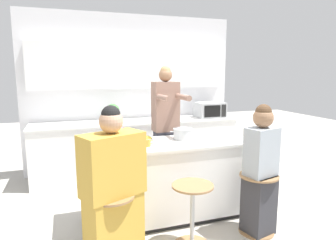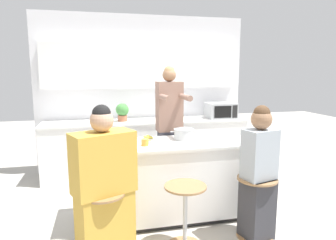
% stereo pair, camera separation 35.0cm
% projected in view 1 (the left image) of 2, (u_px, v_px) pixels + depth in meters
% --- Properties ---
extents(ground_plane, '(16.00, 16.00, 0.00)m').
position_uv_depth(ground_plane, '(170.00, 216.00, 3.62)').
color(ground_plane, '#B2ADA3').
extents(wall_back, '(3.67, 0.22, 2.70)m').
position_uv_depth(wall_back, '(132.00, 82.00, 5.22)').
color(wall_back, white).
rests_on(wall_back, ground_plane).
extents(back_counter, '(3.41, 0.71, 0.92)m').
position_uv_depth(back_counter, '(138.00, 147.00, 5.08)').
color(back_counter, white).
rests_on(back_counter, ground_plane).
extents(kitchen_island, '(1.95, 0.71, 0.92)m').
position_uv_depth(kitchen_island, '(170.00, 180.00, 3.55)').
color(kitchen_island, black).
rests_on(kitchen_island, ground_plane).
extents(bar_stool_leftmost, '(0.41, 0.41, 0.65)m').
position_uv_depth(bar_stool_leftmost, '(113.00, 224.00, 2.70)').
color(bar_stool_leftmost, '#997047').
rests_on(bar_stool_leftmost, ground_plane).
extents(bar_stool_center, '(0.41, 0.41, 0.65)m').
position_uv_depth(bar_stool_center, '(192.00, 211.00, 2.94)').
color(bar_stool_center, '#997047').
rests_on(bar_stool_center, ground_plane).
extents(bar_stool_rightmost, '(0.41, 0.41, 0.65)m').
position_uv_depth(bar_stool_rightmost, '(258.00, 199.00, 3.22)').
color(bar_stool_rightmost, '#997047').
rests_on(bar_stool_rightmost, ground_plane).
extents(person_cooking, '(0.35, 0.59, 1.81)m').
position_uv_depth(person_cooking, '(166.00, 133.00, 4.02)').
color(person_cooking, '#383842').
rests_on(person_cooking, ground_plane).
extents(person_wrapped_blanket, '(0.61, 0.48, 1.45)m').
position_uv_depth(person_wrapped_blanket, '(113.00, 191.00, 2.66)').
color(person_wrapped_blanket, gold).
rests_on(person_wrapped_blanket, ground_plane).
extents(person_seated_near, '(0.37, 0.33, 1.41)m').
position_uv_depth(person_seated_near, '(260.00, 174.00, 3.16)').
color(person_seated_near, '#333338').
rests_on(person_seated_near, ground_plane).
extents(cooking_pot, '(0.33, 0.24, 0.13)m').
position_uv_depth(cooking_pot, '(183.00, 134.00, 3.62)').
color(cooking_pot, '#B7BABC').
rests_on(cooking_pot, kitchen_island).
extents(fruit_bowl, '(0.19, 0.19, 0.06)m').
position_uv_depth(fruit_bowl, '(112.00, 150.00, 3.03)').
color(fruit_bowl, silver).
rests_on(fruit_bowl, kitchen_island).
extents(mixing_bowl_steel, '(0.19, 0.19, 0.06)m').
position_uv_depth(mixing_bowl_steel, '(102.00, 144.00, 3.25)').
color(mixing_bowl_steel, '#B7BABC').
rests_on(mixing_bowl_steel, kitchen_island).
extents(coffee_cup_near, '(0.11, 0.08, 0.08)m').
position_uv_depth(coffee_cup_near, '(147.00, 143.00, 3.28)').
color(coffee_cup_near, orange).
rests_on(coffee_cup_near, kitchen_island).
extents(banana_bunch, '(0.14, 0.10, 0.05)m').
position_uv_depth(banana_bunch, '(147.00, 137.00, 3.62)').
color(banana_bunch, yellow).
rests_on(banana_bunch, kitchen_island).
extents(juice_carton, '(0.08, 0.08, 0.19)m').
position_uv_depth(juice_carton, '(121.00, 136.00, 3.42)').
color(juice_carton, '#7A428E').
rests_on(juice_carton, kitchen_island).
extents(microwave, '(0.49, 0.39, 0.27)m').
position_uv_depth(microwave, '(210.00, 110.00, 5.37)').
color(microwave, '#B2B5B7').
rests_on(microwave, back_counter).
extents(potted_plant, '(0.21, 0.21, 0.30)m').
position_uv_depth(potted_plant, '(113.00, 112.00, 4.85)').
color(potted_plant, '#A86042').
rests_on(potted_plant, back_counter).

